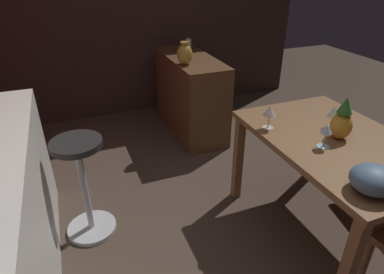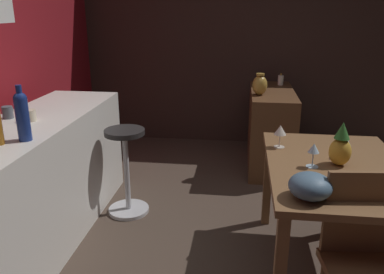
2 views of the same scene
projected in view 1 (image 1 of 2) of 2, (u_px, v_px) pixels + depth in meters
name	position (u px, v px, depth m)	size (l,w,h in m)	color
ground_plane	(256.00, 243.00, 2.24)	(9.00, 9.00, 0.00)	#47382D
wall_side_right	(121.00, 0.00, 3.61)	(0.10, 4.40, 2.60)	#33231E
dining_table	(336.00, 152.00, 2.05)	(1.22, 0.82, 0.74)	brown
sideboard_cabinet	(190.00, 95.00, 3.55)	(1.10, 0.44, 0.82)	#56351E
bar_stool	(84.00, 186.00, 2.18)	(0.34, 0.34, 0.72)	#262323
wine_glass_left	(326.00, 130.00, 1.87)	(0.07, 0.07, 0.15)	silver
wine_glass_right	(334.00, 112.00, 2.09)	(0.08, 0.08, 0.15)	silver
wine_glass_center	(270.00, 112.00, 2.08)	(0.08, 0.08, 0.15)	silver
pineapple_centerpiece	(342.00, 121.00, 1.96)	(0.13, 0.13, 0.27)	gold
fruit_bowl	(373.00, 180.00, 1.52)	(0.21, 0.21, 0.13)	slate
pillar_candle_tall	(188.00, 44.00, 3.63)	(0.06, 0.06, 0.13)	white
vase_brass	(185.00, 54.00, 3.07)	(0.15, 0.15, 0.21)	#B78C38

